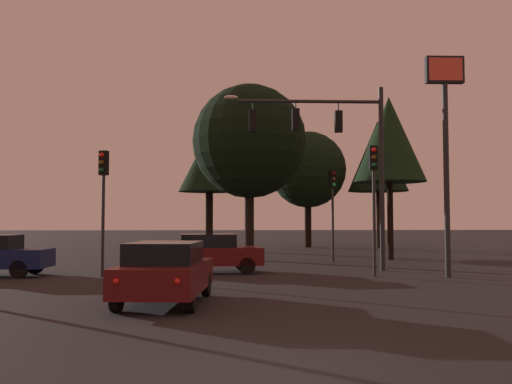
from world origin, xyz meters
TOP-DOWN VIEW (x-y plane):
  - ground_plane at (0.00, 24.50)m, footprint 168.00×168.00m
  - traffic_signal_mast_arm at (3.91, 15.05)m, footprint 6.59×0.45m
  - traffic_light_corner_left at (-5.01, 13.19)m, footprint 0.36×0.38m
  - traffic_light_corner_right at (4.94, 12.72)m, footprint 0.32×0.36m
  - traffic_light_median at (4.79, 19.62)m, footprint 0.36×0.38m
  - car_nearside_lane at (-2.02, 6.67)m, footprint 2.25×4.20m
  - car_crossing_left at (-1.09, 14.52)m, footprint 4.10×2.07m
  - store_sign_illuminated at (7.51, 12.31)m, footprint 1.41×0.31m
  - tree_behind_sign at (-1.62, 30.85)m, footprint 4.28×4.28m
  - tree_left_far at (5.82, 34.40)m, footprint 5.86×5.86m
  - tree_center_horizon at (8.11, 21.09)m, footprint 3.78×3.78m
  - tree_right_cluster at (10.95, 33.20)m, footprint 4.48×4.48m
  - tree_lot_edge at (0.73, 21.29)m, footprint 5.96×5.96m

SIDE VIEW (x-z plane):
  - ground_plane at x=0.00m, z-range 0.00..0.00m
  - car_crossing_left at x=-1.09m, z-range 0.03..1.55m
  - car_nearside_lane at x=-2.02m, z-range 0.03..1.55m
  - traffic_light_median at x=4.79m, z-range 0.94..5.48m
  - traffic_light_corner_left at x=-5.01m, z-range 0.95..5.56m
  - traffic_light_corner_right at x=4.94m, z-range 0.98..5.80m
  - traffic_signal_mast_arm at x=3.91m, z-range 1.51..9.08m
  - store_sign_illuminated at x=7.51m, z-range 1.79..9.88m
  - tree_left_far at x=5.82m, z-range 1.49..10.38m
  - tree_behind_sign at x=-1.62m, z-range 1.97..10.33m
  - tree_lot_edge at x=0.73m, z-range 1.59..10.76m
  - tree_center_horizon at x=8.11m, z-range 2.01..10.62m
  - tree_right_cluster at x=10.95m, z-range 2.10..11.65m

